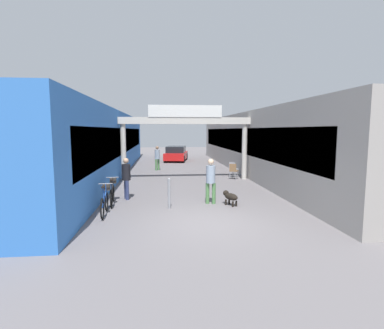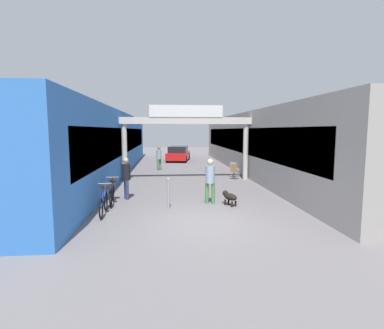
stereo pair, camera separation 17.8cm
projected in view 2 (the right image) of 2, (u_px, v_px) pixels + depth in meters
The scene contains 14 objects.
ground_plane at pixel (204, 223), 8.98m from camera, with size 80.00×80.00×0.00m, color slate.
storefront_left at pixel (104, 143), 19.20m from camera, with size 3.00×26.00×3.84m.
storefront_right at pixel (259, 143), 20.08m from camera, with size 3.00×26.00×3.84m.
arcade_sign_gateway at pixel (186, 127), 16.34m from camera, with size 7.40×0.47×4.10m.
pedestrian_with_dog at pixel (210, 178), 11.20m from camera, with size 0.42×0.42×1.70m.
pedestrian_companion at pixel (126, 176), 11.99m from camera, with size 0.43×0.43×1.67m.
pedestrian_carrying_crate at pixel (159, 156), 20.69m from camera, with size 0.48×0.48×1.67m.
dog_on_leash at pixel (229, 197), 11.02m from camera, with size 0.57×0.74×0.53m.
bicycle_blue_nearest at pixel (104, 201), 9.93m from camera, with size 0.46×1.69×0.98m.
bicycle_black_second at pixel (112, 192), 11.29m from camera, with size 0.46×1.69×0.98m.
bollard_post_metal at pixel (168, 193), 10.55m from camera, with size 0.10×0.10×1.10m.
cafe_chair_wood_nearer at pixel (235, 170), 16.80m from camera, with size 0.56×0.56×0.89m.
cafe_chair_aluminium_farther at pixel (234, 168), 17.57m from camera, with size 0.56×0.56×0.89m.
parked_car_red at pixel (178, 154), 26.98m from camera, with size 2.39×4.24×1.33m.
Camera 2 is at (-1.10, -8.65, 2.77)m, focal length 28.00 mm.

